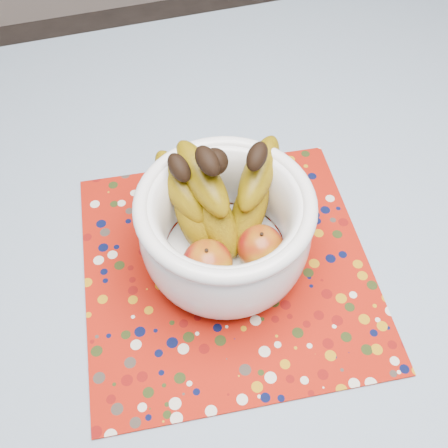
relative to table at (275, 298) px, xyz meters
name	(u,v)px	position (x,y,z in m)	size (l,w,h in m)	color
table	(275,298)	(0.00, 0.00, 0.00)	(1.20, 1.20, 0.75)	brown
tablecloth	(280,271)	(0.00, 0.00, 0.08)	(1.32, 1.32, 0.01)	slate
placemat	(227,267)	(-0.07, 0.02, 0.09)	(0.41, 0.41, 0.00)	#9B1408
fruit_bowl	(224,217)	(-0.07, 0.05, 0.18)	(0.26, 0.25, 0.20)	white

